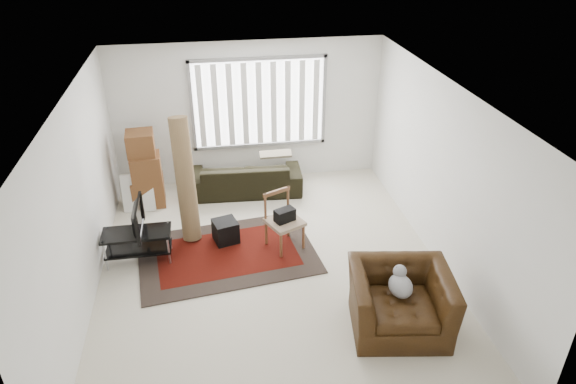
{
  "coord_description": "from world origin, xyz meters",
  "views": [
    {
      "loc": [
        -0.78,
        -6.09,
        4.72
      ],
      "look_at": [
        0.32,
        0.43,
        1.05
      ],
      "focal_mm": 32.0,
      "sensor_mm": 36.0,
      "label": 1
    }
  ],
  "objects_px": {
    "moving_boxes": "(146,172)",
    "sofa": "(245,173)",
    "armchair": "(400,297)",
    "tv_stand": "(137,240)",
    "side_chair": "(284,219)"
  },
  "relations": [
    {
      "from": "sofa",
      "to": "moving_boxes",
      "type": "bearing_deg",
      "value": 8.87
    },
    {
      "from": "moving_boxes",
      "to": "armchair",
      "type": "bearing_deg",
      "value": -48.08
    },
    {
      "from": "armchair",
      "to": "side_chair",
      "type": "bearing_deg",
      "value": 129.12
    },
    {
      "from": "tv_stand",
      "to": "armchair",
      "type": "xyz_separation_m",
      "value": [
        3.38,
        -2.0,
        0.1
      ]
    },
    {
      "from": "sofa",
      "to": "armchair",
      "type": "distance_m",
      "value": 4.2
    },
    {
      "from": "tv_stand",
      "to": "moving_boxes",
      "type": "distance_m",
      "value": 1.75
    },
    {
      "from": "sofa",
      "to": "side_chair",
      "type": "distance_m",
      "value": 1.95
    },
    {
      "from": "moving_boxes",
      "to": "sofa",
      "type": "xyz_separation_m",
      "value": [
        1.76,
        0.16,
        -0.25
      ]
    },
    {
      "from": "moving_boxes",
      "to": "sofa",
      "type": "distance_m",
      "value": 1.79
    },
    {
      "from": "moving_boxes",
      "to": "side_chair",
      "type": "relative_size",
      "value": 1.49
    },
    {
      "from": "tv_stand",
      "to": "armchair",
      "type": "height_order",
      "value": "armchair"
    },
    {
      "from": "sofa",
      "to": "side_chair",
      "type": "bearing_deg",
      "value": 106.37
    },
    {
      "from": "side_chair",
      "to": "armchair",
      "type": "xyz_separation_m",
      "value": [
        1.15,
        -1.98,
        -0.05
      ]
    },
    {
      "from": "armchair",
      "to": "tv_stand",
      "type": "bearing_deg",
      "value": 158.37
    },
    {
      "from": "tv_stand",
      "to": "moving_boxes",
      "type": "bearing_deg",
      "value": 88.94
    }
  ]
}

